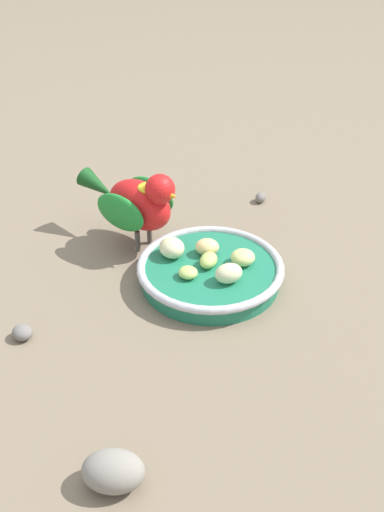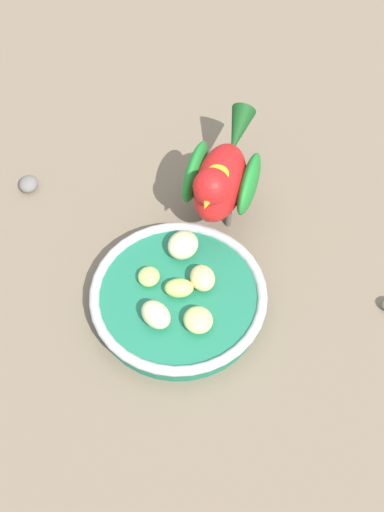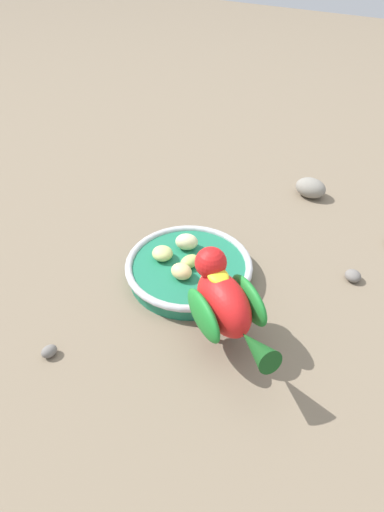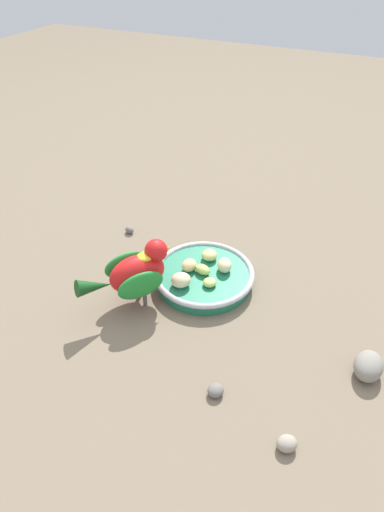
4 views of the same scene
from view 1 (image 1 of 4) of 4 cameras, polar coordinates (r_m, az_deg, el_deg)
The scene contains 12 objects.
ground_plane at distance 0.90m, azimuth 2.74°, elevation -1.41°, with size 4.00×4.00×0.00m, color #756651.
feeding_bowl at distance 0.87m, azimuth 1.67°, elevation -1.42°, with size 0.20×0.20×0.03m.
apple_piece_0 at distance 0.86m, azimuth 1.50°, elevation -0.38°, with size 0.03×0.02×0.02m, color #B2CC66.
apple_piece_1 at distance 0.83m, azimuth 3.33°, elevation -1.57°, with size 0.04×0.03×0.03m, color beige.
apple_piece_2 at distance 0.88m, azimuth -1.85°, elevation 0.66°, with size 0.04×0.03×0.03m, color beige.
apple_piece_3 at distance 0.87m, azimuth 4.61°, elevation -0.12°, with size 0.03×0.03×0.02m, color #C6D17A.
apple_piece_4 at distance 0.89m, azimuth 1.38°, elevation 0.82°, with size 0.03×0.03×0.02m, color #E5C67F.
apple_piece_5 at distance 0.84m, azimuth -0.36°, elevation -1.50°, with size 0.03×0.03×0.01m, color #B2CC66.
parrot at distance 0.92m, azimuth -4.94°, elevation 4.93°, with size 0.17×0.14×0.13m.
rock_large at distance 0.64m, azimuth -7.13°, elevation -18.73°, with size 0.06×0.05×0.04m, color gray.
pebble_1 at distance 1.08m, azimuth 6.21°, elevation 5.27°, with size 0.02×0.02×0.02m, color slate.
pebble_2 at distance 0.81m, azimuth -15.09°, elevation -6.69°, with size 0.03×0.02×0.02m, color slate.
Camera 1 is at (0.03, 0.73, 0.52)m, focal length 44.28 mm.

